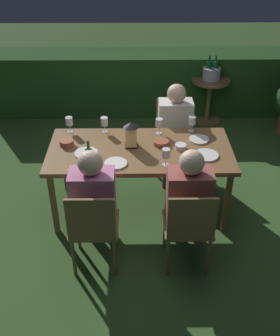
{
  "coord_description": "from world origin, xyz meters",
  "views": [
    {
      "loc": [
        -0.04,
        -3.39,
        2.8
      ],
      "look_at": [
        0.0,
        0.0,
        0.53
      ],
      "focal_mm": 42.85,
      "sensor_mm": 36.0,
      "label": 1
    }
  ],
  "objects_px": {
    "chair_side_left_a": "(93,226)",
    "side_table": "(209,93)",
    "plate_a": "(206,155)",
    "plate_d": "(86,153)",
    "wine_glass_e": "(159,123)",
    "wine_glass_b": "(192,121)",
    "green_bottle_on_table": "(89,158)",
    "person_in_pink": "(94,198)",
    "chair_side_right_b": "(173,133)",
    "plate_c": "(116,163)",
    "plate_b": "(199,139)",
    "ice_bucket": "(211,72)",
    "chair_side_left_b": "(189,226)",
    "bowl_bread": "(67,142)",
    "bowl_salad": "(161,142)",
    "bowl_olives": "(181,147)",
    "person_in_cream": "(175,129)",
    "wine_glass_d": "(166,154)",
    "wine_glass_c": "(104,122)",
    "lantern_centerpiece": "(131,133)"
  },
  "relations": [
    {
      "from": "plate_d",
      "to": "plate_b",
      "type": "bearing_deg",
      "value": 12.77
    },
    {
      "from": "wine_glass_e",
      "to": "plate_c",
      "type": "bearing_deg",
      "value": -126.35
    },
    {
      "from": "lantern_centerpiece",
      "to": "ice_bucket",
      "type": "xyz_separation_m",
      "value": [
        1.13,
        2.04,
        -0.14
      ]
    },
    {
      "from": "chair_side_left_a",
      "to": "plate_b",
      "type": "relative_size",
      "value": 4.27
    },
    {
      "from": "wine_glass_b",
      "to": "ice_bucket",
      "type": "relative_size",
      "value": 0.49
    },
    {
      "from": "chair_side_left_a",
      "to": "plate_d",
      "type": "height_order",
      "value": "chair_side_left_a"
    },
    {
      "from": "chair_side_left_a",
      "to": "wine_glass_d",
      "type": "relative_size",
      "value": 5.15
    },
    {
      "from": "plate_b",
      "to": "plate_d",
      "type": "height_order",
      "value": "same"
    },
    {
      "from": "chair_side_right_b",
      "to": "wine_glass_d",
      "type": "bearing_deg",
      "value": -98.92
    },
    {
      "from": "person_in_cream",
      "to": "plate_b",
      "type": "height_order",
      "value": "person_in_cream"
    },
    {
      "from": "green_bottle_on_table",
      "to": "side_table",
      "type": "distance_m",
      "value": 2.89
    },
    {
      "from": "bowl_salad",
      "to": "side_table",
      "type": "distance_m",
      "value": 2.2
    },
    {
      "from": "chair_side_right_b",
      "to": "lantern_centerpiece",
      "type": "bearing_deg",
      "value": -122.69
    },
    {
      "from": "plate_d",
      "to": "bowl_salad",
      "type": "bearing_deg",
      "value": 13.18
    },
    {
      "from": "plate_d",
      "to": "wine_glass_d",
      "type": "bearing_deg",
      "value": -15.02
    },
    {
      "from": "person_in_pink",
      "to": "ice_bucket",
      "type": "distance_m",
      "value": 3.09
    },
    {
      "from": "plate_d",
      "to": "bowl_olives",
      "type": "xyz_separation_m",
      "value": [
        0.92,
        0.08,
        0.02
      ]
    },
    {
      "from": "person_in_cream",
      "to": "plate_d",
      "type": "height_order",
      "value": "person_in_cream"
    },
    {
      "from": "ice_bucket",
      "to": "plate_a",
      "type": "bearing_deg",
      "value": -100.39
    },
    {
      "from": "wine_glass_e",
      "to": "plate_d",
      "type": "xyz_separation_m",
      "value": [
        -0.72,
        -0.4,
        -0.11
      ]
    },
    {
      "from": "plate_a",
      "to": "bowl_bread",
      "type": "distance_m",
      "value": 1.38
    },
    {
      "from": "wine_glass_e",
      "to": "plate_d",
      "type": "height_order",
      "value": "wine_glass_e"
    },
    {
      "from": "green_bottle_on_table",
      "to": "plate_d",
      "type": "relative_size",
      "value": 1.27
    },
    {
      "from": "wine_glass_b",
      "to": "ice_bucket",
      "type": "distance_m",
      "value": 1.8
    },
    {
      "from": "chair_side_left_a",
      "to": "bowl_bread",
      "type": "distance_m",
      "value": 1.01
    },
    {
      "from": "person_in_cream",
      "to": "chair_side_left_b",
      "type": "distance_m",
      "value": 1.46
    },
    {
      "from": "chair_side_left_b",
      "to": "chair_side_left_a",
      "type": "xyz_separation_m",
      "value": [
        -0.82,
        0.0,
        0.0
      ]
    },
    {
      "from": "person_in_cream",
      "to": "plate_a",
      "type": "height_order",
      "value": "person_in_cream"
    },
    {
      "from": "person_in_pink",
      "to": "side_table",
      "type": "height_order",
      "value": "person_in_pink"
    },
    {
      "from": "green_bottle_on_table",
      "to": "person_in_pink",
      "type": "bearing_deg",
      "value": -79.61
    },
    {
      "from": "chair_side_right_b",
      "to": "plate_c",
      "type": "height_order",
      "value": "chair_side_right_b"
    },
    {
      "from": "wine_glass_b",
      "to": "side_table",
      "type": "xyz_separation_m",
      "value": [
        0.49,
        1.73,
        -0.43
      ]
    },
    {
      "from": "bowl_bread",
      "to": "bowl_salad",
      "type": "xyz_separation_m",
      "value": [
        0.95,
        0.0,
        -0.01
      ]
    },
    {
      "from": "green_bottle_on_table",
      "to": "wine_glass_c",
      "type": "distance_m",
      "value": 0.7
    },
    {
      "from": "chair_side_left_b",
      "to": "ice_bucket",
      "type": "relative_size",
      "value": 2.53
    },
    {
      "from": "green_bottle_on_table",
      "to": "wine_glass_b",
      "type": "bearing_deg",
      "value": 34.95
    },
    {
      "from": "bowl_olives",
      "to": "ice_bucket",
      "type": "bearing_deg",
      "value": 72.98
    },
    {
      "from": "chair_side_left_a",
      "to": "plate_c",
      "type": "height_order",
      "value": "chair_side_left_a"
    },
    {
      "from": "chair_side_right_b",
      "to": "ice_bucket",
      "type": "distance_m",
      "value": 1.44
    },
    {
      "from": "chair_side_left_a",
      "to": "side_table",
      "type": "height_order",
      "value": "chair_side_left_a"
    },
    {
      "from": "plate_a",
      "to": "plate_d",
      "type": "bearing_deg",
      "value": 177.57
    },
    {
      "from": "chair_side_left_b",
      "to": "plate_a",
      "type": "relative_size",
      "value": 3.68
    },
    {
      "from": "plate_a",
      "to": "plate_d",
      "type": "xyz_separation_m",
      "value": [
        -1.15,
        0.05,
        0.0
      ]
    },
    {
      "from": "chair_side_left_a",
      "to": "bowl_salad",
      "type": "distance_m",
      "value": 1.14
    },
    {
      "from": "plate_b",
      "to": "bowl_bread",
      "type": "xyz_separation_m",
      "value": [
        -1.34,
        -0.08,
        0.02
      ]
    },
    {
      "from": "plate_a",
      "to": "lantern_centerpiece",
      "type": "bearing_deg",
      "value": 165.15
    },
    {
      "from": "plate_b",
      "to": "wine_glass_e",
      "type": "bearing_deg",
      "value": 160.15
    },
    {
      "from": "ice_bucket",
      "to": "person_in_cream",
      "type": "bearing_deg",
      "value": -113.43
    },
    {
      "from": "person_in_pink",
      "to": "plate_b",
      "type": "relative_size",
      "value": 5.65
    },
    {
      "from": "person_in_pink",
      "to": "wine_glass_c",
      "type": "bearing_deg",
      "value": 87.67
    }
  ]
}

